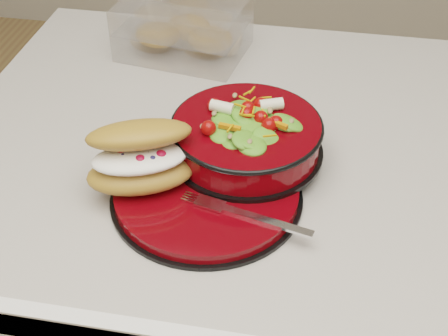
% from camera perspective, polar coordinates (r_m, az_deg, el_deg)
% --- Properties ---
extents(island_counter, '(1.24, 0.74, 0.90)m').
position_cam_1_polar(island_counter, '(1.26, 9.59, -14.64)').
color(island_counter, white).
rests_on(island_counter, ground).
extents(dinner_plate, '(0.26, 0.26, 0.02)m').
position_cam_1_polar(dinner_plate, '(0.83, -1.57, -2.34)').
color(dinner_plate, black).
rests_on(dinner_plate, island_counter).
extents(salad_bowl, '(0.22, 0.22, 0.09)m').
position_cam_1_polar(salad_bowl, '(0.86, 2.08, 3.30)').
color(salad_bowl, black).
rests_on(salad_bowl, dinner_plate).
extents(croissant, '(0.16, 0.14, 0.09)m').
position_cam_1_polar(croissant, '(0.81, -7.62, 1.00)').
color(croissant, '#B98538').
rests_on(croissant, dinner_plate).
extents(fork, '(0.16, 0.05, 0.00)m').
position_cam_1_polar(fork, '(0.78, 2.28, -4.35)').
color(fork, silver).
rests_on(fork, dinner_plate).
extents(pastry_box, '(0.24, 0.19, 0.09)m').
position_cam_1_polar(pastry_box, '(1.14, -3.69, 12.59)').
color(pastry_box, white).
rests_on(pastry_box, island_counter).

